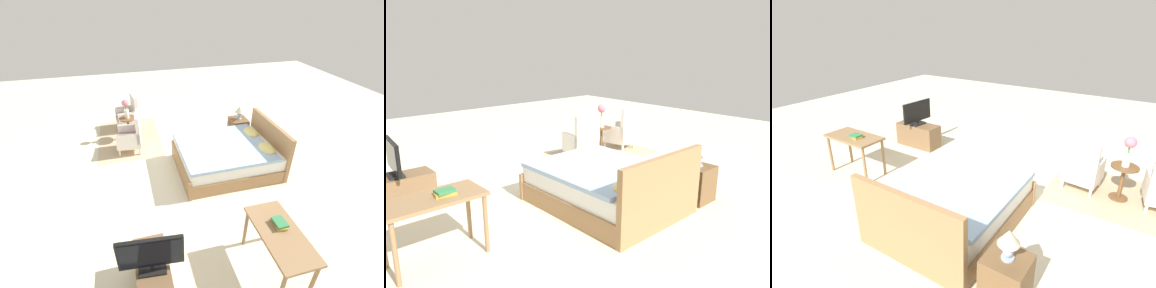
# 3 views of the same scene
# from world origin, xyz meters

# --- Properties ---
(ground_plane) EXTENTS (16.00, 16.00, 0.00)m
(ground_plane) POSITION_xyz_m (0.00, 0.00, 0.00)
(ground_plane) COLOR beige
(floor_rug) EXTENTS (2.10, 1.50, 0.01)m
(floor_rug) POSITION_xyz_m (-1.89, -1.04, 0.00)
(floor_rug) COLOR tan
(floor_rug) RESTS_ON ground_plane
(bed) EXTENTS (1.58, 2.01, 0.96)m
(bed) POSITION_xyz_m (-0.06, 0.92, 0.30)
(bed) COLOR #997047
(bed) RESTS_ON ground_plane
(armchair_by_window_right) EXTENTS (0.59, 0.59, 0.92)m
(armchair_by_window_right) POSITION_xyz_m (-1.30, -0.98, 0.38)
(armchair_by_window_right) COLOR white
(armchair_by_window_right) RESTS_ON floor_rug
(side_table) EXTENTS (0.40, 0.40, 0.57)m
(side_table) POSITION_xyz_m (-1.89, -1.03, 0.36)
(side_table) COLOR brown
(side_table) RESTS_ON ground_plane
(flower_vase) EXTENTS (0.17, 0.17, 0.48)m
(flower_vase) POSITION_xyz_m (-1.89, -1.03, 0.86)
(flower_vase) COLOR silver
(flower_vase) RESTS_ON side_table
(nightstand) EXTENTS (0.44, 0.41, 0.54)m
(nightstand) POSITION_xyz_m (-1.20, 1.64, 0.27)
(nightstand) COLOR brown
(nightstand) RESTS_ON ground_plane
(table_lamp) EXTENTS (0.22, 0.22, 0.33)m
(table_lamp) POSITION_xyz_m (-1.20, 1.64, 0.75)
(table_lamp) COLOR #9EADC6
(table_lamp) RESTS_ON nightstand
(tv_stand) EXTENTS (0.96, 0.40, 0.50)m
(tv_stand) POSITION_xyz_m (2.19, -0.94, 0.25)
(tv_stand) COLOR brown
(tv_stand) RESTS_ON ground_plane
(tv_flatscreen) EXTENTS (0.23, 0.75, 0.51)m
(tv_flatscreen) POSITION_xyz_m (2.19, -0.94, 0.76)
(tv_flatscreen) COLOR black
(tv_flatscreen) RESTS_ON tv_stand
(vanity_desk) EXTENTS (1.04, 0.52, 0.72)m
(vanity_desk) POSITION_xyz_m (2.27, 0.65, 0.61)
(vanity_desk) COLOR #8E6B47
(vanity_desk) RESTS_ON ground_plane
(book_stack) EXTENTS (0.23, 0.16, 0.07)m
(book_stack) POSITION_xyz_m (2.15, 0.70, 0.75)
(book_stack) COLOR #B79333
(book_stack) RESTS_ON vanity_desk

